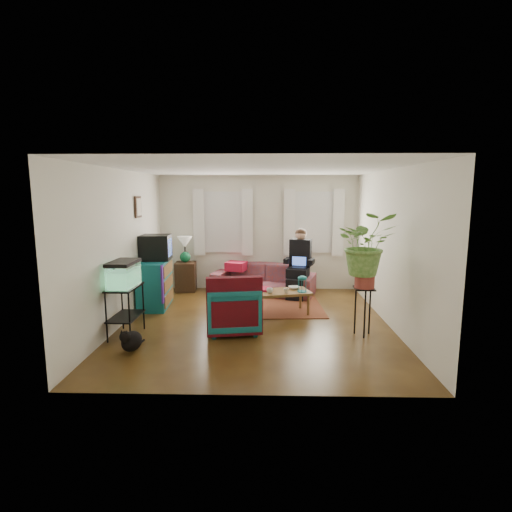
{
  "coord_description": "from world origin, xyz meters",
  "views": [
    {
      "loc": [
        0.18,
        -6.61,
        2.21
      ],
      "look_at": [
        0.0,
        0.4,
        1.1
      ],
      "focal_mm": 28.0,
      "sensor_mm": 36.0,
      "label": 1
    }
  ],
  "objects_px": {
    "side_table": "(186,277)",
    "plant_stand": "(363,312)",
    "sofa": "(263,274)",
    "aquarium_stand": "(126,311)",
    "coffee_table": "(281,302)",
    "armchair": "(233,305)",
    "dresser": "(155,284)"
  },
  "relations": [
    {
      "from": "armchair",
      "to": "coffee_table",
      "type": "distance_m",
      "value": 1.25
    },
    {
      "from": "sofa",
      "to": "dresser",
      "type": "xyz_separation_m",
      "value": [
        -2.11,
        -1.11,
        0.02
      ]
    },
    {
      "from": "sofa",
      "to": "dresser",
      "type": "bearing_deg",
      "value": -136.18
    },
    {
      "from": "armchair",
      "to": "plant_stand",
      "type": "distance_m",
      "value": 2.06
    },
    {
      "from": "plant_stand",
      "to": "side_table",
      "type": "bearing_deg",
      "value": 139.95
    },
    {
      "from": "sofa",
      "to": "coffee_table",
      "type": "bearing_deg",
      "value": -61.61
    },
    {
      "from": "dresser",
      "to": "armchair",
      "type": "xyz_separation_m",
      "value": [
        1.64,
        -1.35,
        -0.03
      ]
    },
    {
      "from": "side_table",
      "to": "coffee_table",
      "type": "xyz_separation_m",
      "value": [
        2.1,
        -1.72,
        -0.11
      ]
    },
    {
      "from": "aquarium_stand",
      "to": "plant_stand",
      "type": "distance_m",
      "value": 3.7
    },
    {
      "from": "coffee_table",
      "to": "side_table",
      "type": "bearing_deg",
      "value": 126.7
    },
    {
      "from": "sofa",
      "to": "side_table",
      "type": "xyz_separation_m",
      "value": [
        -1.77,
        0.19,
        -0.11
      ]
    },
    {
      "from": "plant_stand",
      "to": "sofa",
      "type": "bearing_deg",
      "value": 121.02
    },
    {
      "from": "side_table",
      "to": "sofa",
      "type": "bearing_deg",
      "value": -6.27
    },
    {
      "from": "plant_stand",
      "to": "aquarium_stand",
      "type": "bearing_deg",
      "value": -178.31
    },
    {
      "from": "aquarium_stand",
      "to": "dresser",
      "type": "bearing_deg",
      "value": 91.19
    },
    {
      "from": "dresser",
      "to": "aquarium_stand",
      "type": "xyz_separation_m",
      "value": [
        -0.01,
        -1.62,
        -0.07
      ]
    },
    {
      "from": "sofa",
      "to": "side_table",
      "type": "relative_size",
      "value": 3.39
    },
    {
      "from": "dresser",
      "to": "sofa",
      "type": "bearing_deg",
      "value": 23.99
    },
    {
      "from": "dresser",
      "to": "armchair",
      "type": "distance_m",
      "value": 2.12
    },
    {
      "from": "sofa",
      "to": "plant_stand",
      "type": "bearing_deg",
      "value": -42.87
    },
    {
      "from": "armchair",
      "to": "plant_stand",
      "type": "xyz_separation_m",
      "value": [
        2.05,
        -0.16,
        -0.04
      ]
    },
    {
      "from": "sofa",
      "to": "plant_stand",
      "type": "distance_m",
      "value": 3.06
    },
    {
      "from": "sofa",
      "to": "coffee_table",
      "type": "relative_size",
      "value": 2.14
    },
    {
      "from": "side_table",
      "to": "coffee_table",
      "type": "bearing_deg",
      "value": -39.26
    },
    {
      "from": "armchair",
      "to": "coffee_table",
      "type": "bearing_deg",
      "value": -140.17
    },
    {
      "from": "sofa",
      "to": "plant_stand",
      "type": "height_order",
      "value": "sofa"
    },
    {
      "from": "dresser",
      "to": "aquarium_stand",
      "type": "bearing_deg",
      "value": -94.07
    },
    {
      "from": "aquarium_stand",
      "to": "plant_stand",
      "type": "bearing_deg",
      "value": 3.23
    },
    {
      "from": "aquarium_stand",
      "to": "coffee_table",
      "type": "xyz_separation_m",
      "value": [
        2.45,
        1.2,
        -0.18
      ]
    },
    {
      "from": "armchair",
      "to": "dresser",
      "type": "bearing_deg",
      "value": -48.84
    },
    {
      "from": "aquarium_stand",
      "to": "coffee_table",
      "type": "height_order",
      "value": "aquarium_stand"
    },
    {
      "from": "side_table",
      "to": "plant_stand",
      "type": "height_order",
      "value": "plant_stand"
    }
  ]
}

